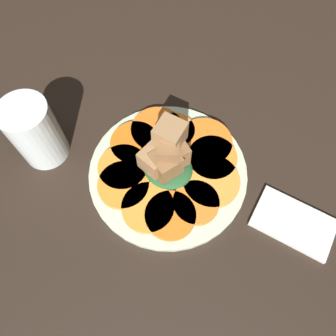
# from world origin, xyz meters

# --- Properties ---
(table_slab) EXTENTS (1.20, 1.20, 0.02)m
(table_slab) POSITION_xyz_m (0.00, 0.00, 0.01)
(table_slab) COLOR black
(table_slab) RESTS_ON ground
(plate) EXTENTS (0.27, 0.27, 0.01)m
(plate) POSITION_xyz_m (0.00, 0.00, 0.03)
(plate) COLOR beige
(plate) RESTS_ON table_slab
(carrot_slice_0) EXTENTS (0.09, 0.09, 0.01)m
(carrot_slice_0) POSITION_xyz_m (0.07, 0.03, 0.04)
(carrot_slice_0) COLOR orange
(carrot_slice_0) RESTS_ON plate
(carrot_slice_1) EXTENTS (0.09, 0.09, 0.01)m
(carrot_slice_1) POSITION_xyz_m (0.05, 0.06, 0.04)
(carrot_slice_1) COLOR orange
(carrot_slice_1) RESTS_ON plate
(carrot_slice_2) EXTENTS (0.09, 0.09, 0.01)m
(carrot_slice_2) POSITION_xyz_m (-0.01, 0.08, 0.04)
(carrot_slice_2) COLOR orange
(carrot_slice_2) RESTS_ON plate
(carrot_slice_3) EXTENTS (0.08, 0.08, 0.01)m
(carrot_slice_3) POSITION_xyz_m (-0.04, 0.07, 0.04)
(carrot_slice_3) COLOR orange
(carrot_slice_3) RESTS_ON plate
(carrot_slice_4) EXTENTS (0.08, 0.08, 0.01)m
(carrot_slice_4) POSITION_xyz_m (-0.07, 0.03, 0.04)
(carrot_slice_4) COLOR orange
(carrot_slice_4) RESTS_ON plate
(carrot_slice_5) EXTENTS (0.10, 0.10, 0.01)m
(carrot_slice_5) POSITION_xyz_m (-0.07, -0.02, 0.04)
(carrot_slice_5) COLOR orange
(carrot_slice_5) RESTS_ON plate
(carrot_slice_6) EXTENTS (0.09, 0.09, 0.01)m
(carrot_slice_6) POSITION_xyz_m (-0.06, -0.06, 0.04)
(carrot_slice_6) COLOR orange
(carrot_slice_6) RESTS_ON plate
(carrot_slice_7) EXTENTS (0.10, 0.10, 0.01)m
(carrot_slice_7) POSITION_xyz_m (-0.03, -0.08, 0.04)
(carrot_slice_7) COLOR orange
(carrot_slice_7) RESTS_ON plate
(carrot_slice_8) EXTENTS (0.07, 0.07, 0.01)m
(carrot_slice_8) POSITION_xyz_m (0.03, -0.07, 0.04)
(carrot_slice_8) COLOR orange
(carrot_slice_8) RESTS_ON plate
(carrot_slice_9) EXTENTS (0.10, 0.10, 0.01)m
(carrot_slice_9) POSITION_xyz_m (0.06, -0.06, 0.04)
(carrot_slice_9) COLOR orange
(carrot_slice_9) RESTS_ON plate
(carrot_slice_10) EXTENTS (0.09, 0.09, 0.01)m
(carrot_slice_10) POSITION_xyz_m (0.08, -0.02, 0.04)
(carrot_slice_10) COLOR orange
(carrot_slice_10) RESTS_ON plate
(center_pile) EXTENTS (0.09, 0.08, 0.10)m
(center_pile) POSITION_xyz_m (0.01, -0.00, 0.07)
(center_pile) COLOR #235128
(center_pile) RESTS_ON plate
(fork) EXTENTS (0.18, 0.08, 0.00)m
(fork) POSITION_xyz_m (-0.01, -0.05, 0.03)
(fork) COLOR silver
(fork) RESTS_ON plate
(water_glass) EXTENTS (0.08, 0.08, 0.12)m
(water_glass) POSITION_xyz_m (0.21, 0.07, 0.08)
(water_glass) COLOR silver
(water_glass) RESTS_ON table_slab
(napkin) EXTENTS (0.13, 0.08, 0.01)m
(napkin) POSITION_xyz_m (-0.22, -0.02, 0.02)
(napkin) COLOR silver
(napkin) RESTS_ON table_slab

